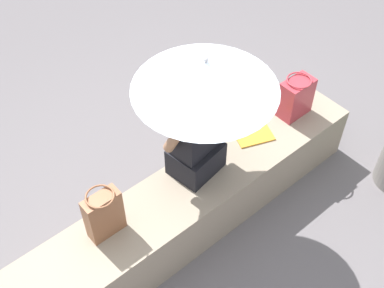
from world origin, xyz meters
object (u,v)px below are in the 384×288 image
tote_bag_canvas (104,214)px  magazine (253,135)px  handbag_black (296,97)px  person_seated (196,131)px  parasol (205,75)px

tote_bag_canvas → magazine: bearing=-0.2°
handbag_black → magazine: 0.44m
tote_bag_canvas → magazine: 1.33m
person_seated → parasol: bearing=-88.7°
parasol → person_seated: bearing=91.3°
parasol → tote_bag_canvas: size_ratio=2.77×
parasol → magazine: (0.55, 0.04, -0.90)m
tote_bag_canvas → magazine: size_ratio=1.33×
parasol → magazine: 1.05m
magazine → parasol: bearing=-154.0°
handbag_black → magazine: handbag_black is taller
handbag_black → tote_bag_canvas: bearing=178.9°
parasol → tote_bag_canvas: parasol is taller
handbag_black → tote_bag_canvas: 1.74m
person_seated → parasol: 0.52m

